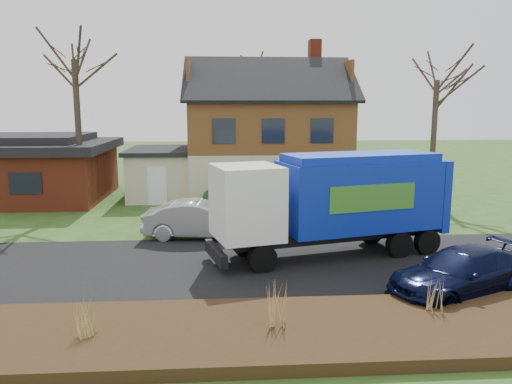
{
  "coord_description": "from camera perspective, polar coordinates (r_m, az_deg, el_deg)",
  "views": [
    {
      "loc": [
        -0.69,
        -16.03,
        5.31
      ],
      "look_at": [
        0.57,
        2.5,
        2.09
      ],
      "focal_mm": 35.0,
      "sensor_mm": 36.0,
      "label": 1
    }
  ],
  "objects": [
    {
      "name": "grass_clump_mid",
      "position": [
        11.76,
        2.32,
        -12.6
      ],
      "size": [
        0.37,
        0.31,
        1.04
      ],
      "color": "tan",
      "rests_on": "mulch_verge"
    },
    {
      "name": "navy_wagon",
      "position": [
        15.35,
        22.4,
        -8.53
      ],
      "size": [
        4.99,
        3.59,
        1.34
      ],
      "primitive_type": "imported",
      "rotation": [
        0.0,
        0.0,
        -1.15
      ],
      "color": "black",
      "rests_on": "ground"
    },
    {
      "name": "tree_back",
      "position": [
        39.04,
        -0.22,
        15.03
      ],
      "size": [
        3.35,
        3.35,
        10.61
      ],
      "color": "#433428",
      "rests_on": "ground"
    },
    {
      "name": "silver_sedan",
      "position": [
        20.38,
        -6.37,
        -3.15
      ],
      "size": [
        4.7,
        2.09,
        1.5
      ],
      "primitive_type": "imported",
      "rotation": [
        0.0,
        0.0,
        1.46
      ],
      "color": "#B2B3BA",
      "rests_on": "ground"
    },
    {
      "name": "tree_front_west",
      "position": [
        27.65,
        -20.21,
        16.34
      ],
      "size": [
        3.56,
        3.56,
        10.58
      ],
      "color": "#3A2F23",
      "rests_on": "ground"
    },
    {
      "name": "tree_front_east",
      "position": [
        29.53,
        20.11,
        14.03
      ],
      "size": [
        3.44,
        3.44,
        9.55
      ],
      "color": "#3F3026",
      "rests_on": "ground"
    },
    {
      "name": "mulch_verge",
      "position": [
        11.93,
        -0.21,
        -15.8
      ],
      "size": [
        80.0,
        3.5,
        0.3
      ],
      "primitive_type": "cube",
      "color": "black",
      "rests_on": "ground"
    },
    {
      "name": "ranch_house",
      "position": [
        31.35,
        -25.03,
        2.51
      ],
      "size": [
        9.8,
        8.2,
        3.7
      ],
      "color": "#943620",
      "rests_on": "ground"
    },
    {
      "name": "grass_clump_east",
      "position": [
        13.28,
        19.71,
        -10.92
      ],
      "size": [
        0.35,
        0.29,
        0.87
      ],
      "color": "#AF864D",
      "rests_on": "mulch_verge"
    },
    {
      "name": "ground",
      "position": [
        16.9,
        -1.37,
        -8.48
      ],
      "size": [
        120.0,
        120.0,
        0.0
      ],
      "primitive_type": "plane",
      "color": "#2A4918",
      "rests_on": "ground"
    },
    {
      "name": "main_house",
      "position": [
        30.04,
        0.28,
        7.4
      ],
      "size": [
        12.95,
        8.95,
        9.26
      ],
      "color": "beige",
      "rests_on": "ground"
    },
    {
      "name": "grass_clump_west",
      "position": [
        11.88,
        -18.75,
        -13.21
      ],
      "size": [
        0.35,
        0.29,
        0.93
      ],
      "color": "tan",
      "rests_on": "mulch_verge"
    },
    {
      "name": "road",
      "position": [
        16.9,
        -1.37,
        -8.45
      ],
      "size": [
        80.0,
        7.0,
        0.02
      ],
      "primitive_type": "cube",
      "color": "black",
      "rests_on": "ground"
    },
    {
      "name": "garbage_truck",
      "position": [
        17.83,
        9.2,
        -0.66
      ],
      "size": [
        8.81,
        4.36,
        3.65
      ],
      "rotation": [
        0.0,
        0.0,
        0.26
      ],
      "color": "black",
      "rests_on": "ground"
    }
  ]
}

